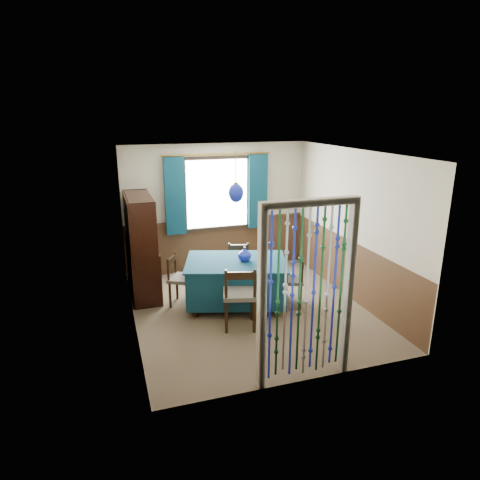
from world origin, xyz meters
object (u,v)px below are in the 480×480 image
object	(u,v)px
pendant_lamp	(236,193)
bowl_shelf	(145,229)
chair_left	(180,279)
vase_sideboard	(142,235)
chair_right	(293,280)
sideboard	(142,261)
vase_table	(245,254)
chair_far	(239,266)
dining_table	(236,280)
chair_near	(240,295)

from	to	relation	value
pendant_lamp	bowl_shelf	distance (m)	1.67
chair_left	vase_sideboard	distance (m)	1.21
pendant_lamp	bowl_shelf	size ratio (longest dim) A/B	3.41
chair_right	pendant_lamp	size ratio (longest dim) A/B	1.07
sideboard	pendant_lamp	bearing A→B (deg)	-35.15
vase_table	chair_left	bearing A→B (deg)	160.37
chair_right	sideboard	xyz separation A→B (m)	(-2.27, 1.25, 0.16)
chair_far	vase_table	world-z (taller)	vase_table
vase_table	dining_table	bearing A→B (deg)	170.13
chair_far	chair_right	size ratio (longest dim) A/B	1.01
vase_sideboard	pendant_lamp	bearing A→B (deg)	-44.48
dining_table	sideboard	distance (m)	1.71
dining_table	bowl_shelf	distance (m)	1.71
chair_far	vase_sideboard	world-z (taller)	vase_sideboard
bowl_shelf	pendant_lamp	bearing A→B (deg)	-29.50
chair_near	bowl_shelf	size ratio (longest dim) A/B	4.31
chair_left	vase_table	bearing A→B (deg)	99.73
chair_near	vase_table	bearing A→B (deg)	81.95
bowl_shelf	vase_sideboard	distance (m)	0.61
chair_right	chair_left	bearing A→B (deg)	92.92
chair_far	vase_sideboard	distance (m)	1.80
vase_table	bowl_shelf	bearing A→B (deg)	152.09
chair_far	sideboard	world-z (taller)	sideboard
chair_near	pendant_lamp	distance (m)	1.56
chair_left	sideboard	bearing A→B (deg)	-110.63
bowl_shelf	dining_table	bearing A→B (deg)	-29.50
chair_near	pendant_lamp	size ratio (longest dim) A/B	1.26
chair_near	chair_left	xyz separation A→B (m)	(-0.68, 1.07, -0.07)
dining_table	chair_far	bearing A→B (deg)	85.60
dining_table	chair_far	size ratio (longest dim) A/B	2.24
dining_table	chair_right	world-z (taller)	chair_right
chair_far	bowl_shelf	xyz separation A→B (m)	(-1.57, 0.15, 0.77)
chair_left	chair_right	size ratio (longest dim) A/B	1.02
chair_far	pendant_lamp	xyz separation A→B (m)	(-0.24, -0.61, 1.43)
sideboard	dining_table	bearing A→B (deg)	-35.15
vase_sideboard	dining_table	bearing A→B (deg)	-44.48
chair_left	bowl_shelf	size ratio (longest dim) A/B	3.71
vase_sideboard	chair_left	bearing A→B (deg)	-63.82
sideboard	bowl_shelf	size ratio (longest dim) A/B	7.67
dining_table	vase_sideboard	world-z (taller)	vase_sideboard
chair_left	dining_table	bearing A→B (deg)	98.27
pendant_lamp	bowl_shelf	xyz separation A→B (m)	(-1.33, 0.76, -0.66)
vase_table	sideboard	bearing A→B (deg)	146.87
bowl_shelf	vase_sideboard	world-z (taller)	bowl_shelf
dining_table	chair_left	bearing A→B (deg)	175.87
chair_near	sideboard	distance (m)	2.11
dining_table	sideboard	xyz separation A→B (m)	(-1.39, 0.98, 0.16)
bowl_shelf	chair_right	bearing A→B (deg)	-24.97
dining_table	chair_right	distance (m)	0.92
dining_table	vase_table	bearing A→B (deg)	7.08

